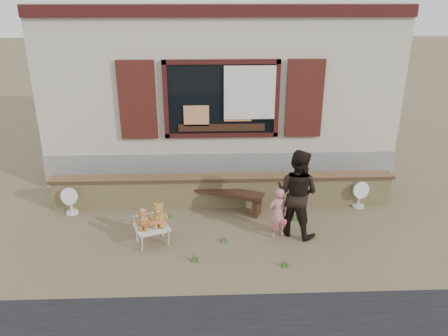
{
  "coord_description": "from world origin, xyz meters",
  "views": [
    {
      "loc": [
        -0.31,
        -7.31,
        4.16
      ],
      "look_at": [
        0.0,
        0.6,
        1.0
      ],
      "focal_mm": 35.0,
      "sensor_mm": 36.0,
      "label": 1
    }
  ],
  "objects_px": {
    "adult": "(297,193)",
    "teddy_bear_right": "(159,213)",
    "child": "(278,213)",
    "bench": "(222,195)",
    "folding_chair": "(152,228)",
    "teddy_bear_left": "(143,219)"
  },
  "relations": [
    {
      "from": "folding_chair",
      "to": "teddy_bear_left",
      "type": "bearing_deg",
      "value": 180.0
    },
    {
      "from": "child",
      "to": "folding_chair",
      "type": "bearing_deg",
      "value": -16.14
    },
    {
      "from": "adult",
      "to": "bench",
      "type": "bearing_deg",
      "value": -2.77
    },
    {
      "from": "bench",
      "to": "teddy_bear_right",
      "type": "bearing_deg",
      "value": -110.22
    },
    {
      "from": "bench",
      "to": "adult",
      "type": "height_order",
      "value": "adult"
    },
    {
      "from": "child",
      "to": "bench",
      "type": "bearing_deg",
      "value": -69.6
    },
    {
      "from": "bench",
      "to": "teddy_bear_right",
      "type": "xyz_separation_m",
      "value": [
        -1.16,
        -1.24,
        0.25
      ]
    },
    {
      "from": "teddy_bear_left",
      "to": "child",
      "type": "bearing_deg",
      "value": -17.07
    },
    {
      "from": "teddy_bear_left",
      "to": "child",
      "type": "relative_size",
      "value": 0.37
    },
    {
      "from": "adult",
      "to": "teddy_bear_right",
      "type": "bearing_deg",
      "value": 39.99
    },
    {
      "from": "folding_chair",
      "to": "teddy_bear_right",
      "type": "xyz_separation_m",
      "value": [
        0.13,
        0.05,
        0.26
      ]
    },
    {
      "from": "bench",
      "to": "adult",
      "type": "xyz_separation_m",
      "value": [
        1.32,
        -1.03,
        0.51
      ]
    },
    {
      "from": "bench",
      "to": "child",
      "type": "relative_size",
      "value": 1.76
    },
    {
      "from": "child",
      "to": "teddy_bear_right",
      "type": "bearing_deg",
      "value": -17.31
    },
    {
      "from": "folding_chair",
      "to": "teddy_bear_right",
      "type": "relative_size",
      "value": 1.57
    },
    {
      "from": "folding_chair",
      "to": "adult",
      "type": "bearing_deg",
      "value": -16.19
    },
    {
      "from": "teddy_bear_right",
      "to": "adult",
      "type": "xyz_separation_m",
      "value": [
        2.48,
        0.2,
        0.25
      ]
    },
    {
      "from": "bench",
      "to": "teddy_bear_right",
      "type": "distance_m",
      "value": 1.72
    },
    {
      "from": "folding_chair",
      "to": "bench",
      "type": "bearing_deg",
      "value": 23.06
    },
    {
      "from": "child",
      "to": "adult",
      "type": "height_order",
      "value": "adult"
    },
    {
      "from": "teddy_bear_left",
      "to": "child",
      "type": "distance_m",
      "value": 2.4
    },
    {
      "from": "folding_chair",
      "to": "adult",
      "type": "relative_size",
      "value": 0.43
    }
  ]
}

